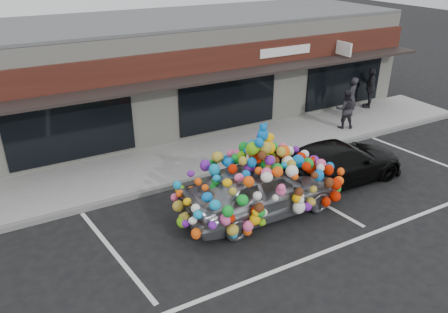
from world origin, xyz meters
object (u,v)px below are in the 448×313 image
black_sedan (338,162)px  pedestrian_c (370,88)px  toy_car (261,183)px  pedestrian_a (351,97)px  pedestrian_b (345,109)px

black_sedan → pedestrian_c: size_ratio=2.48×
toy_car → pedestrian_c: (9.14, 4.94, 0.11)m
black_sedan → pedestrian_a: pedestrian_a is taller
toy_car → pedestrian_b: size_ratio=3.04×
black_sedan → pedestrian_a: size_ratio=2.59×
black_sedan → pedestrian_b: pedestrian_b is taller
black_sedan → pedestrian_b: (3.12, 3.13, 0.29)m
pedestrian_a → pedestrian_b: (-1.13, -0.85, -0.08)m
toy_car → black_sedan: bearing=-83.4°
toy_car → pedestrian_b: 7.28m
pedestrian_b → pedestrian_c: pedestrian_c is taller
pedestrian_b → pedestrian_c: bearing=-126.4°
black_sedan → pedestrian_b: size_ratio=2.84×
toy_car → pedestrian_a: 8.68m
black_sedan → pedestrian_a: bearing=-45.9°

